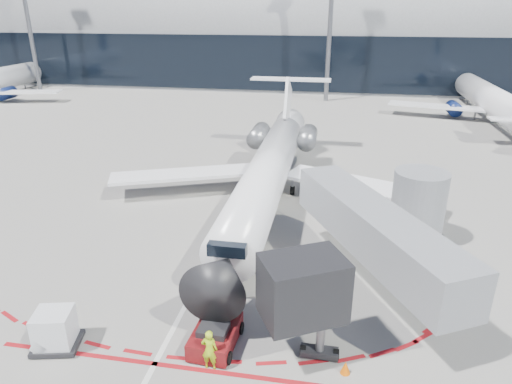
% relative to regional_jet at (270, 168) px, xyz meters
% --- Properties ---
extents(ground, '(260.00, 260.00, 0.00)m').
position_rel_regional_jet_xyz_m(ground, '(-2.12, -6.57, -2.61)').
color(ground, gray).
rests_on(ground, ground).
extents(apron_centerline, '(0.25, 40.00, 0.01)m').
position_rel_regional_jet_xyz_m(apron_centerline, '(-2.12, -4.57, -2.61)').
color(apron_centerline, silver).
rests_on(apron_centerline, ground).
extents(apron_stop_bar, '(14.00, 0.25, 0.01)m').
position_rel_regional_jet_xyz_m(apron_stop_bar, '(-2.12, -18.07, -2.61)').
color(apron_stop_bar, maroon).
rests_on(apron_stop_bar, ground).
extents(terminal_building, '(150.00, 24.15, 24.00)m').
position_rel_regional_jet_xyz_m(terminal_building, '(-2.12, 58.40, 5.91)').
color(terminal_building, '#929597').
rests_on(terminal_building, ground).
extents(jet_bridge, '(10.03, 15.20, 4.90)m').
position_rel_regional_jet_xyz_m(jet_bridge, '(7.67, -9.59, 0.40)').
color(jet_bridge, gray).
rests_on(jet_bridge, ground).
extents(light_mast_west, '(0.70, 0.70, 25.00)m').
position_rel_regional_jet_xyz_m(light_mast_west, '(-47.12, 41.43, 9.89)').
color(light_mast_west, slate).
rests_on(light_mast_west, ground).
extents(light_mast_centre, '(0.70, 0.70, 25.00)m').
position_rel_regional_jet_xyz_m(light_mast_centre, '(2.88, 41.43, 9.89)').
color(light_mast_centre, slate).
rests_on(light_mast_centre, ground).
extents(regional_jet, '(25.33, 31.23, 7.82)m').
position_rel_regional_jet_xyz_m(regional_jet, '(0.00, 0.00, 0.00)').
color(regional_jet, white).
rests_on(regional_jet, ground).
extents(pushback_tug, '(2.07, 4.55, 1.17)m').
position_rel_regional_jet_xyz_m(pushback_tug, '(0.10, -16.49, -2.09)').
color(pushback_tug, '#580C10').
rests_on(pushback_tug, ground).
extents(ramp_worker, '(0.68, 0.45, 1.86)m').
position_rel_regional_jet_xyz_m(ramp_worker, '(0.22, -17.86, -1.68)').
color(ramp_worker, '#B2DB17').
rests_on(ramp_worker, ground).
extents(uld_container, '(2.23, 2.02, 1.80)m').
position_rel_regional_jet_xyz_m(uld_container, '(-6.69, -17.82, -1.72)').
color(uld_container, black).
rests_on(uld_container, ground).
extents(safety_cone_right, '(0.41, 0.41, 0.57)m').
position_rel_regional_jet_xyz_m(safety_cone_right, '(5.71, -17.20, -2.33)').
color(safety_cone_right, '#EF6105').
rests_on(safety_cone_right, ground).
extents(bg_airliner_1, '(30.53, 32.32, 9.88)m').
position_rel_regional_jet_xyz_m(bg_airliner_1, '(24.67, 32.41, 2.33)').
color(bg_airliner_1, white).
rests_on(bg_airliner_1, ground).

